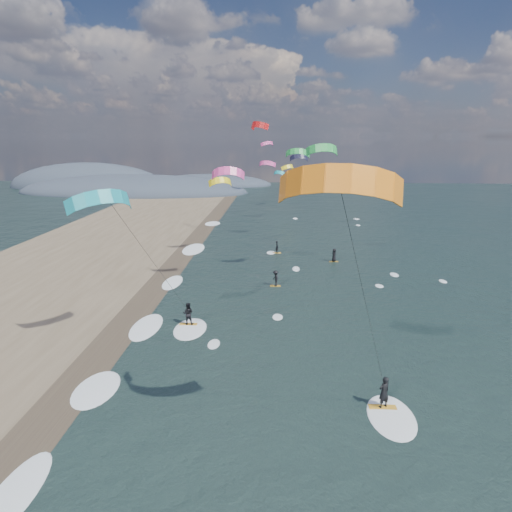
{
  "coord_description": "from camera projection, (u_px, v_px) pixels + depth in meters",
  "views": [
    {
      "loc": [
        0.57,
        -16.52,
        15.0
      ],
      "look_at": [
        -1.0,
        12.0,
        7.0
      ],
      "focal_mm": 30.0,
      "sensor_mm": 36.0,
      "label": 1
    }
  ],
  "objects": [
    {
      "name": "shoreline_surf",
      "position": [
        138.0,
        328.0,
        34.71
      ],
      "size": [
        2.4,
        79.4,
        0.11
      ],
      "color": "white",
      "rests_on": "ground"
    },
    {
      "name": "bg_kite_field",
      "position": [
        275.0,
        156.0,
        71.1
      ],
      "size": [
        14.64,
        69.86,
        10.97
      ],
      "color": "green",
      "rests_on": "ground"
    },
    {
      "name": "wet_sand_strip",
      "position": [
        99.0,
        356.0,
        30.21
      ],
      "size": [
        3.0,
        240.0,
        0.0
      ],
      "primitive_type": "cube",
      "color": "#382D23",
      "rests_on": "ground"
    },
    {
      "name": "coastal_hills",
      "position": [
        126.0,
        189.0,
        126.04
      ],
      "size": [
        80.0,
        41.0,
        15.0
      ],
      "color": "#3D4756",
      "rests_on": "ground"
    },
    {
      "name": "far_kitesurfers",
      "position": [
        296.0,
        264.0,
        49.19
      ],
      "size": [
        8.26,
        14.09,
        1.71
      ],
      "color": "#C58A22",
      "rests_on": "ground"
    },
    {
      "name": "kitesurfer_near_a",
      "position": [
        351.0,
        236.0,
        16.8
      ],
      "size": [
        8.1,
        8.74,
        14.6
      ],
      "color": "#C58A22",
      "rests_on": "ground"
    },
    {
      "name": "kitesurfer_near_b",
      "position": [
        135.0,
        241.0,
        29.08
      ],
      "size": [
        7.23,
        9.34,
        12.54
      ],
      "color": "#C58A22",
      "rests_on": "ground"
    },
    {
      "name": "ground",
      "position": [
        263.0,
        469.0,
        19.96
      ],
      "size": [
        260.0,
        260.0,
        0.0
      ],
      "primitive_type": "plane",
      "color": "black",
      "rests_on": "ground"
    }
  ]
}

